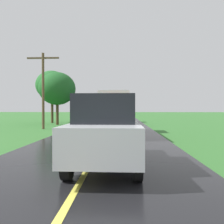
% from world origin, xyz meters
% --- Properties ---
extents(banana_truck_near, '(2.38, 5.82, 2.80)m').
position_xyz_m(banana_truck_near, '(0.34, 12.74, 1.46)').
color(banana_truck_near, '#2D2D30').
rests_on(banana_truck_near, road_surface).
extents(banana_truck_far, '(2.38, 5.81, 2.80)m').
position_xyz_m(banana_truck_far, '(0.09, 23.45, 1.46)').
color(banana_truck_far, '#2D2D30').
rests_on(banana_truck_far, road_surface).
extents(utility_pole_roadside, '(2.59, 0.20, 6.13)m').
position_xyz_m(utility_pole_roadside, '(-5.46, 15.77, 3.42)').
color(utility_pole_roadside, brown).
rests_on(utility_pole_roadside, ground).
extents(roadside_tree_near_left, '(3.69, 3.69, 6.03)m').
position_xyz_m(roadside_tree_near_left, '(-7.20, 23.25, 4.36)').
color(roadside_tree_near_left, '#4C3823').
rests_on(roadside_tree_near_left, ground).
extents(roadside_tree_mid_right, '(3.72, 3.72, 5.38)m').
position_xyz_m(roadside_tree_mid_right, '(-5.73, 20.41, 3.69)').
color(roadside_tree_mid_right, '#4C3823').
rests_on(roadside_tree_mid_right, ground).
extents(following_car, '(1.74, 4.10, 1.92)m').
position_xyz_m(following_car, '(0.46, 4.69, 1.07)').
color(following_car, '#B7BABF').
rests_on(following_car, road_surface).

